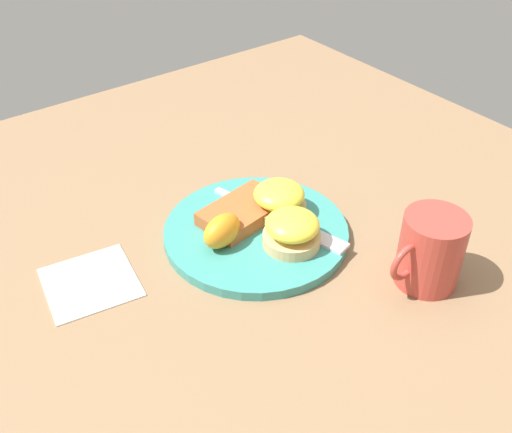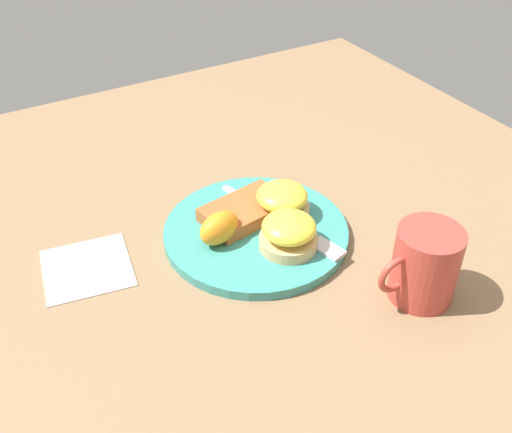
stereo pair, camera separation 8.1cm
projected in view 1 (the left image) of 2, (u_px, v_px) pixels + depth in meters
name	position (u px, v px, depth m)	size (l,w,h in m)	color
ground_plane	(256.00, 236.00, 0.83)	(1.10, 1.10, 0.00)	#846647
plate	(256.00, 232.00, 0.82)	(0.25, 0.25, 0.01)	teal
sandwich_benedict_left	(292.00, 230.00, 0.78)	(0.08, 0.08, 0.05)	tan
sandwich_benedict_right	(279.00, 200.00, 0.83)	(0.08, 0.08, 0.05)	tan
hashbrown_patty	(243.00, 211.00, 0.83)	(0.12, 0.07, 0.02)	#AB562B
orange_wedge	(223.00, 232.00, 0.78)	(0.06, 0.04, 0.04)	orange
fork	(286.00, 222.00, 0.83)	(0.07, 0.22, 0.00)	silver
cup	(430.00, 251.00, 0.73)	(0.11, 0.08, 0.10)	#B23D33
napkin	(90.00, 282.00, 0.75)	(0.11, 0.11, 0.00)	white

